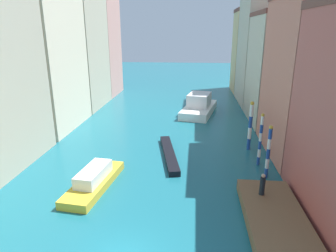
# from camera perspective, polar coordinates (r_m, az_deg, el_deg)

# --- Properties ---
(ground_plane) EXTENTS (154.00, 154.00, 0.00)m
(ground_plane) POSITION_cam_1_polar(r_m,az_deg,el_deg) (38.53, -0.36, 0.57)
(ground_plane) COLOR #196070
(building_left_2) EXTENTS (7.19, 10.82, 15.93)m
(building_left_2) POSITION_cam_1_polar(r_m,az_deg,el_deg) (38.58, -22.93, 11.33)
(building_left_2) COLOR beige
(building_left_2) RESTS_ON ground
(building_left_3) EXTENTS (7.19, 10.30, 19.17)m
(building_left_3) POSITION_cam_1_polar(r_m,az_deg,el_deg) (48.20, -17.17, 14.87)
(building_left_3) COLOR #BCB299
(building_left_3) RESTS_ON ground
(building_left_4) EXTENTS (7.19, 8.65, 20.10)m
(building_left_4) POSITION_cam_1_polar(r_m,az_deg,el_deg) (57.03, -13.60, 15.95)
(building_left_4) COLOR tan
(building_left_4) RESTS_ON ground
(building_right_1) EXTENTS (7.19, 10.83, 14.73)m
(building_right_1) POSITION_cam_1_polar(r_m,az_deg,el_deg) (30.41, 26.11, 8.40)
(building_right_1) COLOR #C6705B
(building_right_1) RESTS_ON ground
(building_right_2) EXTENTS (7.19, 10.28, 13.64)m
(building_right_2) POSITION_cam_1_polar(r_m,az_deg,el_deg) (40.74, 20.80, 10.21)
(building_right_2) COLOR #BCB299
(building_right_2) RESTS_ON ground
(building_right_3) EXTENTS (7.19, 11.09, 17.43)m
(building_right_3) POSITION_cam_1_polar(r_m,az_deg,el_deg) (51.16, 17.87, 13.96)
(building_right_3) COLOR #BCB299
(building_right_3) RESTS_ON ground
(building_right_4) EXTENTS (7.19, 7.75, 15.29)m
(building_right_4) POSITION_cam_1_polar(r_m,az_deg,el_deg) (60.78, 15.84, 13.59)
(building_right_4) COLOR #DBB77A
(building_right_4) RESTS_ON ground
(waterfront_dock) EXTENTS (3.55, 7.71, 0.77)m
(waterfront_dock) POSITION_cam_1_polar(r_m,az_deg,el_deg) (20.55, 19.50, -15.74)
(waterfront_dock) COLOR brown
(waterfront_dock) RESTS_ON ground
(person_on_dock) EXTENTS (0.36, 0.36, 1.53)m
(person_on_dock) POSITION_cam_1_polar(r_m,az_deg,el_deg) (21.41, 17.58, -10.69)
(person_on_dock) COLOR black
(person_on_dock) RESTS_ON waterfront_dock
(mooring_pole_0) EXTENTS (0.31, 0.31, 4.44)m
(mooring_pole_0) POSITION_cam_1_polar(r_m,az_deg,el_deg) (24.94, 18.62, -4.66)
(mooring_pole_0) COLOR #1E479E
(mooring_pole_0) RESTS_ON ground
(mooring_pole_1) EXTENTS (0.29, 0.29, 4.73)m
(mooring_pole_1) POSITION_cam_1_polar(r_m,az_deg,el_deg) (27.09, 17.24, -2.42)
(mooring_pole_1) COLOR #1E479E
(mooring_pole_1) RESTS_ON ground
(mooring_pole_2) EXTENTS (0.38, 0.38, 4.94)m
(mooring_pole_2) POSITION_cam_1_polar(r_m,az_deg,el_deg) (30.29, 15.43, 0.10)
(mooring_pole_2) COLOR #1E479E
(mooring_pole_2) RESTS_ON ground
(vaporetto_white) EXTENTS (5.56, 9.82, 2.89)m
(vaporetto_white) POSITION_cam_1_polar(r_m,az_deg,el_deg) (43.07, 5.94, 3.79)
(vaporetto_white) COLOR white
(vaporetto_white) RESTS_ON ground
(gondola_black) EXTENTS (2.63, 8.59, 0.50)m
(gondola_black) POSITION_cam_1_polar(r_m,az_deg,el_deg) (28.39, 0.22, -5.33)
(gondola_black) COLOR black
(gondola_black) RESTS_ON ground
(motorboat_0) EXTENTS (3.01, 7.21, 1.53)m
(motorboat_0) POSITION_cam_1_polar(r_m,az_deg,el_deg) (23.68, -13.93, -9.95)
(motorboat_0) COLOR gold
(motorboat_0) RESTS_ON ground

